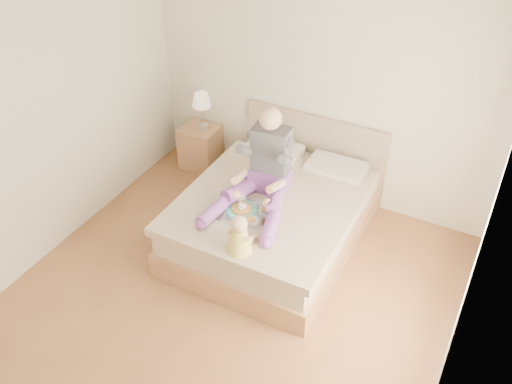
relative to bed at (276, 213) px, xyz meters
The scene contains 7 objects.
room 1.61m from the bed, 85.70° to the right, with size 4.02×4.22×2.71m.
bed is the anchor object (origin of this frame).
nightstand 1.66m from the bed, 151.26° to the left, with size 0.46×0.41×0.55m.
lamp 1.74m from the bed, 149.65° to the left, with size 0.22×0.22×0.46m.
adult 0.58m from the bed, 135.89° to the right, with size 0.79×1.14×0.93m.
tray 0.55m from the bed, 97.59° to the right, with size 0.57×0.48×0.14m.
baby 1.05m from the bed, 84.42° to the right, with size 0.25×0.34×0.38m.
Camera 1 is at (1.99, -3.16, 4.11)m, focal length 40.00 mm.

